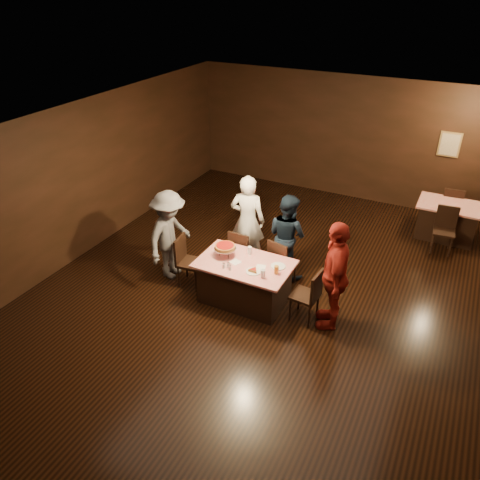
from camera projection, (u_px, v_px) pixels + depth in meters
name	position (u px, v px, depth m)	size (l,w,h in m)	color
room	(270.00, 189.00, 7.19)	(10.00, 10.04, 3.02)	black
main_table	(245.00, 282.00, 8.09)	(1.60, 1.00, 0.77)	#B90C0D
back_table	(447.00, 221.00, 10.06)	(1.30, 0.90, 0.77)	red
chair_far_left	(243.00, 251.00, 8.78)	(0.42, 0.42, 0.95)	black
chair_far_right	(283.00, 262.00, 8.47)	(0.42, 0.42, 0.95)	black
chair_end_left	(190.00, 262.00, 8.48)	(0.42, 0.42, 0.95)	black
chair_end_right	(305.00, 295.00, 7.62)	(0.42, 0.42, 0.95)	black
chair_back_near	(444.00, 231.00, 9.47)	(0.42, 0.42, 0.95)	black
chair_back_far	(451.00, 206.00, 10.48)	(0.42, 0.42, 0.95)	black
diner_white_jacket	(248.00, 221.00, 8.91)	(0.67, 0.44, 1.84)	white
diner_navy_hoodie	(287.00, 235.00, 8.63)	(0.79, 0.62, 1.63)	black
diner_grey_knit	(170.00, 235.00, 8.54)	(1.11, 0.64, 1.72)	slate
diner_red_shirt	(335.00, 275.00, 7.28)	(1.10, 0.46, 1.87)	maroon
pizza_stand	(225.00, 247.00, 8.01)	(0.38, 0.38, 0.22)	black
plate_with_slice	(253.00, 271.00, 7.65)	(0.25, 0.25, 0.06)	white
plate_empty	(278.00, 266.00, 7.80)	(0.25, 0.25, 0.01)	white
glass_front_right	(263.00, 274.00, 7.50)	(0.08, 0.08, 0.14)	silver
glass_amber	(276.00, 270.00, 7.59)	(0.08, 0.08, 0.14)	#BF7F26
glass_back	(250.00, 250.00, 8.12)	(0.08, 0.08, 0.14)	silver
condiments	(227.00, 266.00, 7.73)	(0.17, 0.10, 0.09)	silver
napkin_center	(261.00, 267.00, 7.78)	(0.16, 0.16, 0.01)	white
napkin_left	(235.00, 262.00, 7.92)	(0.16, 0.16, 0.01)	white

